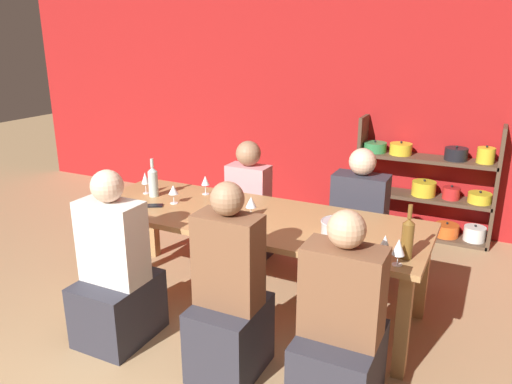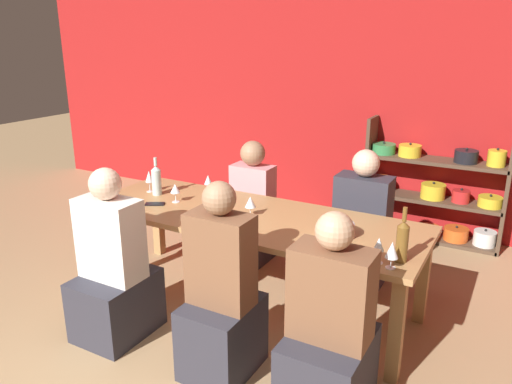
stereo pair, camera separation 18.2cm
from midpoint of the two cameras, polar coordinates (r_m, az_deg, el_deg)
wall_back_red at (r=5.55m, az=11.96°, el=10.43°), size 8.80×0.06×2.70m
shelf_unit at (r=5.34m, az=20.47°, el=-0.19°), size 1.36×0.30×1.20m
dining_table at (r=3.73m, az=0.65°, el=-3.75°), size 2.59×0.92×0.73m
mixing_bowl at (r=3.36m, az=10.65°, el=-4.18°), size 0.25×0.25×0.10m
wine_bottle_green at (r=3.07m, az=18.03°, el=-5.31°), size 0.07×0.07×0.34m
wine_bottle_dark at (r=4.19m, az=-10.09°, el=1.38°), size 0.08×0.08×0.32m
wine_glass_red_a at (r=2.98m, az=16.99°, el=-6.46°), size 0.08×0.08×0.16m
wine_glass_red_b at (r=4.28m, az=-10.93°, el=1.67°), size 0.07×0.07×0.18m
wine_glass_white_a at (r=3.98m, az=-7.93°, el=0.33°), size 0.08×0.08×0.15m
wine_glass_red_c at (r=4.17m, az=-4.25°, el=1.32°), size 0.07×0.07×0.16m
wine_glass_red_d at (r=3.66m, az=0.72°, el=-1.20°), size 0.08×0.08×0.15m
wine_glass_empty_a at (r=3.02m, az=15.56°, el=-5.89°), size 0.07×0.07×0.16m
wine_glass_red_e at (r=4.00m, az=-14.92°, el=-0.13°), size 0.07×0.07×0.15m
cell_phone at (r=3.98m, az=-10.21°, el=-1.36°), size 0.16×0.14×0.01m
person_near_a at (r=2.86m, az=10.24°, el=-16.56°), size 0.43×0.54×1.18m
person_far_a at (r=4.32m, az=13.10°, el=-4.71°), size 0.45×0.56×1.13m
person_near_b at (r=3.56m, az=-14.50°, el=-9.36°), size 0.43×0.54×1.20m
person_far_b at (r=4.61m, az=0.77°, el=-2.66°), size 0.38×0.48×1.11m
person_near_c at (r=3.09m, az=-2.22°, el=-12.83°), size 0.39×0.48×1.23m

